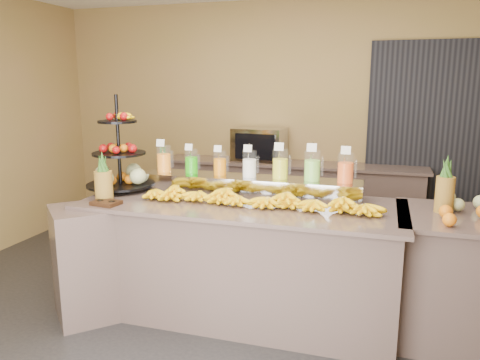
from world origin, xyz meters
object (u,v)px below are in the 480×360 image
at_px(fruit_stand, 123,166).
at_px(oven_warmer, 260,145).
at_px(right_fruit_pile, 472,208).
at_px(pitcher_tray, 249,186).
at_px(condiment_caddy, 106,203).
at_px(banana_heap, 253,197).

relative_size(fruit_stand, oven_warmer, 1.39).
bearing_deg(right_fruit_pile, pitcher_tray, 170.44).
relative_size(fruit_stand, condiment_caddy, 4.04).
distance_m(pitcher_tray, condiment_caddy, 1.16).
height_order(banana_heap, condiment_caddy, banana_heap).
height_order(banana_heap, right_fruit_pile, right_fruit_pile).
distance_m(right_fruit_pile, oven_warmer, 2.80).
relative_size(condiment_caddy, oven_warmer, 0.34).
xyz_separation_m(condiment_caddy, right_fruit_pile, (2.61, 0.37, 0.07)).
relative_size(pitcher_tray, fruit_stand, 2.25).
bearing_deg(oven_warmer, banana_heap, -73.20).
bearing_deg(condiment_caddy, oven_warmer, 75.41).
xyz_separation_m(banana_heap, right_fruit_pile, (1.53, 0.04, 0.02)).
bearing_deg(banana_heap, pitcher_tray, 110.73).
xyz_separation_m(condiment_caddy, oven_warmer, (0.60, 2.32, 0.18)).
bearing_deg(pitcher_tray, banana_heap, -69.27).
xyz_separation_m(banana_heap, fruit_stand, (-1.21, 0.16, 0.15)).
height_order(pitcher_tray, fruit_stand, fruit_stand).
bearing_deg(right_fruit_pile, oven_warmer, 135.78).
bearing_deg(oven_warmer, condiment_caddy, -101.16).
relative_size(banana_heap, right_fruit_pile, 3.90).
height_order(banana_heap, oven_warmer, oven_warmer).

